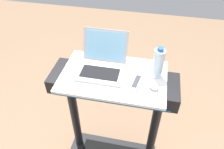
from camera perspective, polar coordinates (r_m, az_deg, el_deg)
desk_board at (r=1.49m, az=0.39°, el=-0.49°), size 0.72×0.46×0.02m
laptop at (r=1.51m, az=-2.60°, el=2.94°), size 0.32×0.31×0.24m
computer_mouse at (r=1.42m, az=10.63°, el=-2.72°), size 0.11×0.12×0.03m
water_bottle at (r=1.45m, az=11.96°, el=2.90°), size 0.07×0.07×0.23m
tv_remote at (r=1.43m, az=6.37°, el=-2.04°), size 0.07×0.17×0.02m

